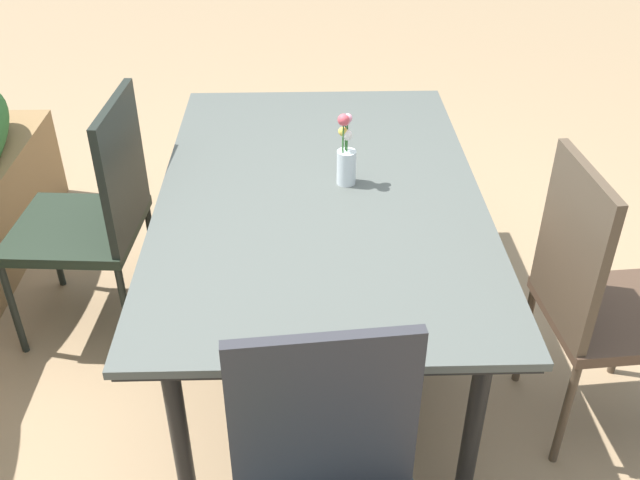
# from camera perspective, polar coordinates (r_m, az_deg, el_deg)

# --- Properties ---
(ground_plane) EXTENTS (12.00, 12.00, 0.00)m
(ground_plane) POSITION_cam_1_polar(r_m,az_deg,el_deg) (2.82, -0.90, -9.52)
(ground_plane) COLOR #9E7F5B
(dining_table) EXTENTS (1.75, 1.10, 0.71)m
(dining_table) POSITION_cam_1_polar(r_m,az_deg,el_deg) (2.49, -0.00, 3.04)
(dining_table) COLOR #4C514C
(dining_table) RESTS_ON ground
(chair_far_side) EXTENTS (0.50, 0.50, 0.96)m
(chair_far_side) POSITION_cam_1_polar(r_m,az_deg,el_deg) (2.83, -17.51, 2.34)
(chair_far_side) COLOR #212C1F
(chair_far_side) RESTS_ON ground
(chair_near_left) EXTENTS (0.45, 0.45, 1.00)m
(chair_near_left) POSITION_cam_1_polar(r_m,az_deg,el_deg) (2.40, 21.04, -3.97)
(chair_near_left) COLOR #4A3628
(chair_near_left) RESTS_ON ground
(flower_vase) EXTENTS (0.07, 0.07, 0.26)m
(flower_vase) POSITION_cam_1_polar(r_m,az_deg,el_deg) (2.46, 2.09, 6.68)
(flower_vase) COLOR silver
(flower_vase) RESTS_ON dining_table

